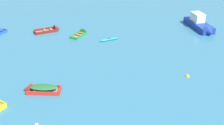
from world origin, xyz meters
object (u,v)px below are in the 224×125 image
object	(u,v)px
kayak_turquoise_near_right	(109,39)
mooring_buoy_trailing	(37,125)
rowboat_green_back_row_right	(82,33)
rowboat_maroon_outer_left	(53,30)
rowboat_red_near_camera	(38,89)
motor_launch_deep_blue_cluster_outer	(200,25)
mooring_buoy_central	(187,76)

from	to	relation	value
kayak_turquoise_near_right	mooring_buoy_trailing	distance (m)	18.23
kayak_turquoise_near_right	rowboat_green_back_row_right	bearing A→B (deg)	152.12
rowboat_green_back_row_right	kayak_turquoise_near_right	world-z (taller)	rowboat_green_back_row_right
rowboat_maroon_outer_left	mooring_buoy_trailing	world-z (taller)	rowboat_maroon_outer_left
kayak_turquoise_near_right	rowboat_red_near_camera	bearing A→B (deg)	-116.73
rowboat_green_back_row_right	mooring_buoy_trailing	world-z (taller)	rowboat_green_back_row_right
rowboat_red_near_camera	motor_launch_deep_blue_cluster_outer	size ratio (longest dim) A/B	0.53
kayak_turquoise_near_right	motor_launch_deep_blue_cluster_outer	xyz separation A→B (m)	(13.21, 4.52, 0.55)
motor_launch_deep_blue_cluster_outer	mooring_buoy_central	size ratio (longest dim) A/B	15.19
rowboat_red_near_camera	rowboat_maroon_outer_left	xyz separation A→B (m)	(-1.96, 15.80, -0.13)
mooring_buoy_central	mooring_buoy_trailing	bearing A→B (deg)	-149.56
kayak_turquoise_near_right	mooring_buoy_trailing	bearing A→B (deg)	-106.73
rowboat_red_near_camera	motor_launch_deep_blue_cluster_outer	distance (m)	26.03
rowboat_green_back_row_right	mooring_buoy_trailing	size ratio (longest dim) A/B	10.25
rowboat_green_back_row_right	motor_launch_deep_blue_cluster_outer	bearing A→B (deg)	8.14
rowboat_green_back_row_right	mooring_buoy_central	size ratio (longest dim) A/B	7.26
mooring_buoy_central	rowboat_maroon_outer_left	bearing A→B (deg)	143.63
kayak_turquoise_near_right	mooring_buoy_central	bearing A→B (deg)	-47.24
rowboat_maroon_outer_left	mooring_buoy_central	world-z (taller)	rowboat_maroon_outer_left
motor_launch_deep_blue_cluster_outer	rowboat_maroon_outer_left	xyz separation A→B (m)	(-21.54, -1.36, -0.50)
rowboat_maroon_outer_left	mooring_buoy_trailing	size ratio (longest dim) A/B	12.10
mooring_buoy_central	rowboat_red_near_camera	bearing A→B (deg)	-167.50
motor_launch_deep_blue_cluster_outer	mooring_buoy_trailing	xyz separation A→B (m)	(-18.46, -21.99, -0.68)
rowboat_red_near_camera	mooring_buoy_central	size ratio (longest dim) A/B	8.12
mooring_buoy_trailing	kayak_turquoise_near_right	bearing A→B (deg)	73.27
mooring_buoy_trailing	rowboat_maroon_outer_left	bearing A→B (deg)	98.49
rowboat_maroon_outer_left	rowboat_green_back_row_right	bearing A→B (deg)	-13.86
motor_launch_deep_blue_cluster_outer	mooring_buoy_trailing	distance (m)	28.71
rowboat_green_back_row_right	mooring_buoy_central	world-z (taller)	rowboat_green_back_row_right
rowboat_red_near_camera	rowboat_maroon_outer_left	size ratio (longest dim) A/B	0.95
rowboat_red_near_camera	mooring_buoy_central	bearing A→B (deg)	12.50
mooring_buoy_trailing	mooring_buoy_central	xyz separation A→B (m)	(13.86, 8.15, 0.00)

